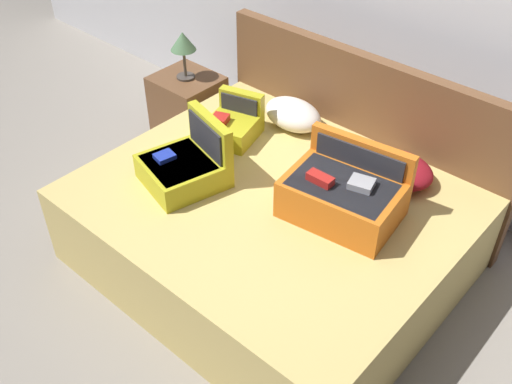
{
  "coord_description": "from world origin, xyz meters",
  "views": [
    {
      "loc": [
        1.58,
        -1.5,
        2.54
      ],
      "look_at": [
        0.0,
        0.28,
        0.6
      ],
      "focal_mm": 41.87,
      "sensor_mm": 36.0,
      "label": 1
    }
  ],
  "objects_px": {
    "bed": "(270,230)",
    "hard_case_medium": "(186,166)",
    "hard_case_large": "(343,195)",
    "pillow_near_headboard": "(398,170)",
    "pillow_center_head": "(293,114)",
    "nightstand": "(189,111)",
    "table_lamp": "(183,44)",
    "hard_case_small": "(233,125)"
  },
  "relations": [
    {
      "from": "hard_case_large",
      "to": "hard_case_small",
      "type": "distance_m",
      "value": 0.92
    },
    {
      "from": "bed",
      "to": "hard_case_small",
      "type": "height_order",
      "value": "hard_case_small"
    },
    {
      "from": "nightstand",
      "to": "table_lamp",
      "type": "distance_m",
      "value": 0.52
    },
    {
      "from": "pillow_near_headboard",
      "to": "hard_case_medium",
      "type": "bearing_deg",
      "value": -138.33
    },
    {
      "from": "bed",
      "to": "pillow_center_head",
      "type": "relative_size",
      "value": 5.0
    },
    {
      "from": "hard_case_large",
      "to": "nightstand",
      "type": "bearing_deg",
      "value": 157.4
    },
    {
      "from": "bed",
      "to": "pillow_center_head",
      "type": "distance_m",
      "value": 0.78
    },
    {
      "from": "pillow_center_head",
      "to": "table_lamp",
      "type": "bearing_deg",
      "value": -176.92
    },
    {
      "from": "pillow_center_head",
      "to": "table_lamp",
      "type": "relative_size",
      "value": 1.17
    },
    {
      "from": "bed",
      "to": "pillow_center_head",
      "type": "height_order",
      "value": "pillow_center_head"
    },
    {
      "from": "bed",
      "to": "hard_case_medium",
      "type": "height_order",
      "value": "hard_case_medium"
    },
    {
      "from": "table_lamp",
      "to": "hard_case_large",
      "type": "bearing_deg",
      "value": -14.98
    },
    {
      "from": "nightstand",
      "to": "table_lamp",
      "type": "bearing_deg",
      "value": 0.0
    },
    {
      "from": "bed",
      "to": "hard_case_medium",
      "type": "xyz_separation_m",
      "value": [
        -0.44,
        -0.21,
        0.35
      ]
    },
    {
      "from": "bed",
      "to": "pillow_near_headboard",
      "type": "xyz_separation_m",
      "value": [
        0.43,
        0.57,
        0.33
      ]
    },
    {
      "from": "hard_case_large",
      "to": "pillow_center_head",
      "type": "xyz_separation_m",
      "value": [
        -0.71,
        0.48,
        -0.04
      ]
    },
    {
      "from": "hard_case_medium",
      "to": "hard_case_large",
      "type": "bearing_deg",
      "value": 37.71
    },
    {
      "from": "bed",
      "to": "nightstand",
      "type": "distance_m",
      "value": 1.38
    },
    {
      "from": "hard_case_medium",
      "to": "table_lamp",
      "type": "distance_m",
      "value": 1.14
    },
    {
      "from": "bed",
      "to": "hard_case_small",
      "type": "xyz_separation_m",
      "value": [
        -0.54,
        0.28,
        0.34
      ]
    },
    {
      "from": "hard_case_medium",
      "to": "nightstand",
      "type": "height_order",
      "value": "hard_case_medium"
    },
    {
      "from": "hard_case_medium",
      "to": "pillow_near_headboard",
      "type": "xyz_separation_m",
      "value": [
        0.87,
        0.77,
        -0.03
      ]
    },
    {
      "from": "hard_case_medium",
      "to": "pillow_near_headboard",
      "type": "height_order",
      "value": "hard_case_medium"
    },
    {
      "from": "hard_case_medium",
      "to": "pillow_center_head",
      "type": "distance_m",
      "value": 0.82
    },
    {
      "from": "bed",
      "to": "hard_case_medium",
      "type": "distance_m",
      "value": 0.6
    },
    {
      "from": "hard_case_medium",
      "to": "hard_case_small",
      "type": "distance_m",
      "value": 0.5
    },
    {
      "from": "pillow_near_headboard",
      "to": "hard_case_large",
      "type": "bearing_deg",
      "value": -98.46
    },
    {
      "from": "bed",
      "to": "pillow_near_headboard",
      "type": "distance_m",
      "value": 0.78
    },
    {
      "from": "hard_case_large",
      "to": "nightstand",
      "type": "relative_size",
      "value": 1.15
    },
    {
      "from": "hard_case_medium",
      "to": "nightstand",
      "type": "bearing_deg",
      "value": 152.07
    },
    {
      "from": "pillow_center_head",
      "to": "table_lamp",
      "type": "height_order",
      "value": "table_lamp"
    },
    {
      "from": "bed",
      "to": "nightstand",
      "type": "bearing_deg",
      "value": 155.94
    },
    {
      "from": "pillow_near_headboard",
      "to": "pillow_center_head",
      "type": "distance_m",
      "value": 0.78
    },
    {
      "from": "hard_case_medium",
      "to": "pillow_center_head",
      "type": "relative_size",
      "value": 1.27
    },
    {
      "from": "hard_case_large",
      "to": "hard_case_medium",
      "type": "relative_size",
      "value": 1.24
    },
    {
      "from": "hard_case_medium",
      "to": "pillow_near_headboard",
      "type": "bearing_deg",
      "value": 56.76
    },
    {
      "from": "hard_case_medium",
      "to": "hard_case_small",
      "type": "relative_size",
      "value": 1.33
    },
    {
      "from": "hard_case_medium",
      "to": "table_lamp",
      "type": "bearing_deg",
      "value": 152.07
    },
    {
      "from": "hard_case_large",
      "to": "bed",
      "type": "bearing_deg",
      "value": -168.48
    },
    {
      "from": "bed",
      "to": "hard_case_medium",
      "type": "relative_size",
      "value": 3.94
    },
    {
      "from": "hard_case_large",
      "to": "hard_case_medium",
      "type": "distance_m",
      "value": 0.87
    },
    {
      "from": "bed",
      "to": "nightstand",
      "type": "xyz_separation_m",
      "value": [
        -1.26,
        0.56,
        0.02
      ]
    }
  ]
}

